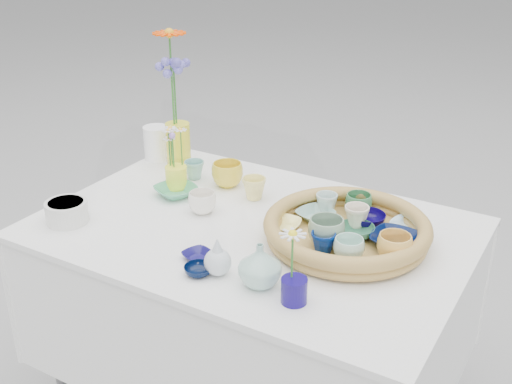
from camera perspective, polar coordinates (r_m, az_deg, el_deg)
The scene contains 32 objects.
wicker_tray at distance 1.83m, azimuth 8.08°, elevation -3.41°, with size 0.47×0.47×0.08m, color olive, non-canonical shape.
tray_ceramic_0 at distance 1.91m, azimuth 9.87°, elevation -2.39°, with size 0.11×0.11×0.03m, color #0B0244.
tray_ceramic_1 at distance 1.81m, azimuth 12.27°, elevation -4.20°, with size 0.13×0.13×0.03m, color #000B32.
tray_ceramic_2 at distance 1.73m, azimuth 12.20°, elevation -4.83°, with size 0.09×0.09×0.07m, color #EDB552.
tray_ceramic_3 at distance 1.84m, azimuth 8.93°, elevation -3.47°, with size 0.10×0.10×0.03m, color #306E4F.
tray_ceramic_4 at distance 1.77m, azimuth 6.27°, elevation -3.55°, with size 0.10×0.10×0.08m, color gray.
tray_ceramic_5 at distance 1.92m, azimuth 5.30°, elevation -2.05°, with size 0.11×0.11×0.03m, color #87B5A9.
tray_ceramic_6 at distance 1.96m, azimuth 6.29°, elevation -1.02°, with size 0.07×0.07×0.06m, color silver.
tray_ceramic_7 at distance 1.88m, azimuth 8.92°, elevation -2.19°, with size 0.07×0.07×0.07m, color #F1E2C3.
tray_ceramic_8 at distance 1.91m, azimuth 13.32°, elevation -2.92°, with size 0.09×0.09×0.02m, color #B3DCFD.
tray_ceramic_9 at distance 1.74m, azimuth 5.99°, elevation -4.53°, with size 0.07×0.07×0.06m, color navy.
tray_ceramic_10 at distance 1.86m, azimuth 2.36°, elevation -2.95°, with size 0.10×0.10×0.03m, color #FBF58D.
tray_ceramic_11 at distance 1.71m, azimuth 8.25°, elevation -5.08°, with size 0.08×0.08×0.07m, color #ADD8C8.
tray_ceramic_12 at distance 1.96m, azimuth 9.10°, elevation -1.04°, with size 0.08×0.08×0.06m, color #377848.
loose_ceramic_0 at distance 2.17m, azimuth -2.56°, elevation 1.57°, with size 0.11×0.11×0.08m, color yellow.
loose_ceramic_1 at distance 2.08m, azimuth -0.17°, elevation 0.33°, with size 0.08×0.08×0.07m, color #F4E57C.
loose_ceramic_2 at distance 2.12m, azimuth -7.13°, elevation 0.08°, with size 0.13×0.13×0.03m, color #49A577.
loose_ceramic_3 at distance 1.99m, azimuth -4.80°, elevation -0.94°, with size 0.09×0.09×0.07m, color white.
loose_ceramic_4 at distance 1.76m, azimuth -5.22°, elevation -5.65°, with size 0.08×0.08×0.02m, color #130F4F.
loose_ceramic_5 at distance 2.24m, azimuth -5.50°, elevation 1.96°, with size 0.07×0.07×0.06m, color #76B5A9.
loose_ceramic_6 at distance 1.69m, azimuth -5.15°, elevation -6.94°, with size 0.08×0.08×0.02m, color black.
fluted_bowl at distance 2.01m, azimuth -16.47°, elevation -1.70°, with size 0.13×0.13×0.07m, color silver, non-canonical shape.
bud_vase_paleblue at distance 1.66m, azimuth -3.44°, elevation -5.66°, with size 0.07×0.07×0.11m, color silver, non-canonical shape.
bud_vase_seafoam at distance 1.61m, azimuth 0.35°, elevation -6.50°, with size 0.11×0.11×0.12m, color #9AC5B6.
bud_vase_cobalt at distance 1.56m, azimuth 3.41°, elevation -8.74°, with size 0.06×0.06×0.06m, color #13085B.
single_daisy at distance 1.53m, azimuth 3.24°, elevation -5.70°, with size 0.08×0.08×0.14m, color white, non-canonical shape.
tall_vase_yellow at distance 2.33m, azimuth -6.92°, elevation 4.16°, with size 0.09×0.09×0.16m, color yellow.
gerbera at distance 2.25m, azimuth -7.49°, elevation 9.85°, with size 0.13×0.13×0.34m, color #FF4600, non-canonical shape.
hydrangea at distance 2.28m, azimuth -7.21°, elevation 8.47°, with size 0.08×0.08×0.28m, color #544FAD, non-canonical shape.
white_pitcher at distance 2.42m, azimuth -8.85°, elevation 4.33°, with size 0.13×0.09×0.13m, color white, non-canonical shape.
daisy_cup at distance 2.17m, azimuth -7.09°, elevation 1.28°, with size 0.07×0.07×0.08m, color #FFFE38.
daisy_posy at distance 2.14m, azimuth -7.24°, elevation 3.98°, with size 0.07×0.07×0.13m, color white, non-canonical shape.
Camera 1 is at (0.87, -1.46, 1.66)m, focal length 45.00 mm.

